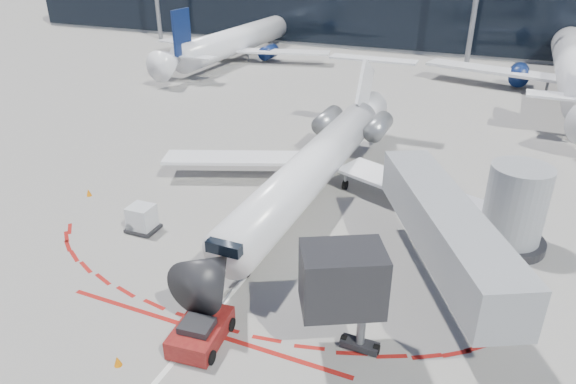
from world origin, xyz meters
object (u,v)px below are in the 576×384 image
at_px(ramp_worker, 188,279).
at_px(uld_container, 142,219).
at_px(regional_jet, 319,161).
at_px(pushback_tug, 201,331).

height_order(ramp_worker, uld_container, uld_container).
bearing_deg(uld_container, regional_jet, 46.15).
distance_m(regional_jet, pushback_tug, 15.44).
bearing_deg(uld_container, ramp_worker, -36.68).
bearing_deg(regional_jet, pushback_tug, -88.53).
relative_size(pushback_tug, ramp_worker, 3.09).
bearing_deg(pushback_tug, uld_container, 134.62).
height_order(pushback_tug, ramp_worker, ramp_worker).
bearing_deg(ramp_worker, uld_container, -64.46).
height_order(regional_jet, ramp_worker, regional_jet).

